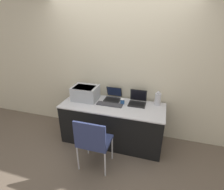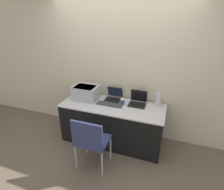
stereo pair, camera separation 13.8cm
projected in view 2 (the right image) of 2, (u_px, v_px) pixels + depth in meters
The scene contains 10 objects.
ground_plane at pixel (106, 151), 3.12m from camera, with size 14.00×14.00×0.00m, color #6B5B4C.
wall_back at pixel (120, 69), 3.23m from camera, with size 8.00×0.05×2.60m.
table at pixel (112, 123), 3.25m from camera, with size 1.84×0.70×0.76m.
printer at pixel (86, 92), 3.28m from camera, with size 0.46×0.36×0.26m.
laptop_left at pixel (113, 97), 3.29m from camera, with size 0.29×0.29×0.22m.
laptop_right at pixel (138, 101), 3.11m from camera, with size 0.30×0.27×0.24m.
external_keyboard at pixel (109, 104), 3.10m from camera, with size 0.46×0.13×0.02m.
coffee_cup at pixel (122, 102), 3.12m from camera, with size 0.08×0.08×0.09m.
metal_pitcher at pixel (158, 100), 3.03m from camera, with size 0.11×0.11×0.26m.
chair at pixel (91, 139), 2.58m from camera, with size 0.47×0.40×0.90m.
Camera 2 is at (0.91, -2.25, 2.21)m, focal length 28.00 mm.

